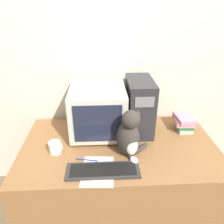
{
  "coord_description": "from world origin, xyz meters",
  "views": [
    {
      "loc": [
        -0.13,
        -0.98,
        1.76
      ],
      "look_at": [
        -0.06,
        0.48,
        1.01
      ],
      "focal_mm": 35.0,
      "sensor_mm": 36.0,
      "label": 1
    }
  ],
  "objects_px": {
    "keyboard": "(103,170)",
    "cat": "(129,136)",
    "computer_tower": "(139,106)",
    "pen": "(87,160)",
    "book_stack": "(184,122)",
    "crt_monitor": "(98,110)",
    "mug": "(55,147)"
  },
  "relations": [
    {
      "from": "book_stack",
      "to": "pen",
      "type": "height_order",
      "value": "book_stack"
    },
    {
      "from": "crt_monitor",
      "to": "computer_tower",
      "type": "height_order",
      "value": "computer_tower"
    },
    {
      "from": "pen",
      "to": "keyboard",
      "type": "bearing_deg",
      "value": -46.01
    },
    {
      "from": "keyboard",
      "to": "cat",
      "type": "height_order",
      "value": "cat"
    },
    {
      "from": "book_stack",
      "to": "pen",
      "type": "distance_m",
      "value": 0.92
    },
    {
      "from": "crt_monitor",
      "to": "pen",
      "type": "distance_m",
      "value": 0.44
    },
    {
      "from": "computer_tower",
      "to": "keyboard",
      "type": "bearing_deg",
      "value": -121.21
    },
    {
      "from": "computer_tower",
      "to": "keyboard",
      "type": "xyz_separation_m",
      "value": [
        -0.32,
        -0.52,
        -0.22
      ]
    },
    {
      "from": "pen",
      "to": "mug",
      "type": "distance_m",
      "value": 0.26
    },
    {
      "from": "crt_monitor",
      "to": "computer_tower",
      "type": "xyz_separation_m",
      "value": [
        0.35,
        0.03,
        0.02
      ]
    },
    {
      "from": "keyboard",
      "to": "mug",
      "type": "xyz_separation_m",
      "value": [
        -0.35,
        0.23,
        0.03
      ]
    },
    {
      "from": "keyboard",
      "to": "book_stack",
      "type": "relative_size",
      "value": 2.33
    },
    {
      "from": "computer_tower",
      "to": "pen",
      "type": "bearing_deg",
      "value": -136.94
    },
    {
      "from": "book_stack",
      "to": "computer_tower",
      "type": "bearing_deg",
      "value": 177.33
    },
    {
      "from": "pen",
      "to": "mug",
      "type": "xyz_separation_m",
      "value": [
        -0.24,
        0.11,
        0.04
      ]
    },
    {
      "from": "keyboard",
      "to": "pen",
      "type": "height_order",
      "value": "keyboard"
    },
    {
      "from": "crt_monitor",
      "to": "mug",
      "type": "relative_size",
      "value": 4.78
    },
    {
      "from": "keyboard",
      "to": "pen",
      "type": "bearing_deg",
      "value": 133.99
    },
    {
      "from": "keyboard",
      "to": "book_stack",
      "type": "xyz_separation_m",
      "value": [
        0.71,
        0.5,
        0.06
      ]
    },
    {
      "from": "crt_monitor",
      "to": "mug",
      "type": "bearing_deg",
      "value": -140.54
    },
    {
      "from": "keyboard",
      "to": "book_stack",
      "type": "bearing_deg",
      "value": 35.19
    },
    {
      "from": "computer_tower",
      "to": "book_stack",
      "type": "relative_size",
      "value": 2.18
    },
    {
      "from": "cat",
      "to": "crt_monitor",
      "type": "bearing_deg",
      "value": 105.75
    },
    {
      "from": "crt_monitor",
      "to": "cat",
      "type": "distance_m",
      "value": 0.39
    },
    {
      "from": "computer_tower",
      "to": "book_stack",
      "type": "xyz_separation_m",
      "value": [
        0.4,
        -0.02,
        -0.16
      ]
    },
    {
      "from": "keyboard",
      "to": "cat",
      "type": "relative_size",
      "value": 1.28
    },
    {
      "from": "cat",
      "to": "pen",
      "type": "height_order",
      "value": "cat"
    },
    {
      "from": "cat",
      "to": "pen",
      "type": "bearing_deg",
      "value": 171.24
    },
    {
      "from": "book_stack",
      "to": "mug",
      "type": "distance_m",
      "value": 1.1
    },
    {
      "from": "book_stack",
      "to": "mug",
      "type": "bearing_deg",
      "value": -165.5
    },
    {
      "from": "mug",
      "to": "pen",
      "type": "bearing_deg",
      "value": -24.63
    },
    {
      "from": "computer_tower",
      "to": "book_stack",
      "type": "bearing_deg",
      "value": -2.67
    }
  ]
}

